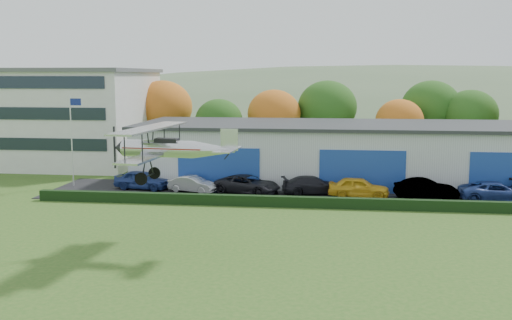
# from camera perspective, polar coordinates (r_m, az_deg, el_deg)

# --- Properties ---
(ground) EXTENTS (300.00, 300.00, 0.00)m
(ground) POSITION_cam_1_polar(r_m,az_deg,el_deg) (27.68, 2.19, -12.12)
(ground) COLOR #2C571B
(ground) RESTS_ON ground
(apron) EXTENTS (48.00, 9.00, 0.05)m
(apron) POSITION_cam_1_polar(r_m,az_deg,el_deg) (47.83, 7.98, -3.40)
(apron) COLOR black
(apron) RESTS_ON ground
(hedge) EXTENTS (46.00, 0.60, 0.80)m
(hedge) POSITION_cam_1_polar(r_m,az_deg,el_deg) (43.06, 8.07, -4.20)
(hedge) COLOR black
(hedge) RESTS_ON ground
(hangar) EXTENTS (40.60, 12.60, 5.30)m
(hangar) POSITION_cam_1_polar(r_m,az_deg,el_deg) (54.35, 10.05, 0.77)
(hangar) COLOR #B2B7BC
(hangar) RESTS_ON ground
(office_block) EXTENTS (20.60, 15.60, 10.40)m
(office_block) POSITION_cam_1_polar(r_m,az_deg,el_deg) (68.08, -19.25, 4.09)
(office_block) COLOR silver
(office_block) RESTS_ON ground
(flagpole) EXTENTS (1.05, 0.10, 8.00)m
(flagpole) POSITION_cam_1_polar(r_m,az_deg,el_deg) (52.92, -17.57, 2.63)
(flagpole) COLOR silver
(flagpole) RESTS_ON ground
(tree_belt) EXTENTS (75.70, 13.22, 10.12)m
(tree_belt) POSITION_cam_1_polar(r_m,az_deg,el_deg) (66.60, 6.00, 4.76)
(tree_belt) COLOR #3D2614
(tree_belt) RESTS_ON ground
(distant_hills) EXTENTS (430.00, 196.00, 56.00)m
(distant_hills) POSITION_cam_1_polar(r_m,az_deg,el_deg) (167.52, 4.84, 0.47)
(distant_hills) COLOR #4C6642
(distant_hills) RESTS_ON ground
(car_0) EXTENTS (4.94, 2.60, 1.60)m
(car_0) POSITION_cam_1_polar(r_m,az_deg,el_deg) (50.42, -11.14, -1.92)
(car_0) COLOR navy
(car_0) RESTS_ON apron
(car_1) EXTENTS (4.36, 2.58, 1.36)m
(car_1) POSITION_cam_1_polar(r_m,az_deg,el_deg) (48.46, -6.21, -2.37)
(car_1) COLOR silver
(car_1) RESTS_ON apron
(car_2) EXTENTS (5.92, 4.10, 1.50)m
(car_2) POSITION_cam_1_polar(r_m,az_deg,el_deg) (47.69, -0.82, -2.41)
(car_2) COLOR black
(car_2) RESTS_ON apron
(car_3) EXTENTS (5.40, 3.24, 1.46)m
(car_3) POSITION_cam_1_polar(r_m,az_deg,el_deg) (47.73, 5.60, -2.46)
(car_3) COLOR black
(car_3) RESTS_ON apron
(car_4) EXTENTS (4.91, 2.27, 1.63)m
(car_4) POSITION_cam_1_polar(r_m,az_deg,el_deg) (46.80, 10.05, -2.66)
(car_4) COLOR gold
(car_4) RESTS_ON apron
(car_5) EXTENTS (4.92, 1.95, 1.59)m
(car_5) POSITION_cam_1_polar(r_m,az_deg,el_deg) (47.48, 16.35, -2.73)
(car_5) COLOR gray
(car_5) RESTS_ON apron
(car_6) EXTENTS (5.62, 2.61, 1.56)m
(car_6) POSITION_cam_1_polar(r_m,az_deg,el_deg) (48.15, 22.59, -2.91)
(car_6) COLOR navy
(car_6) RESTS_ON apron
(biplane) EXTENTS (7.19, 8.26, 3.08)m
(biplane) POSITION_cam_1_polar(r_m,az_deg,el_deg) (32.34, -8.56, 1.26)
(biplane) COLOR silver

